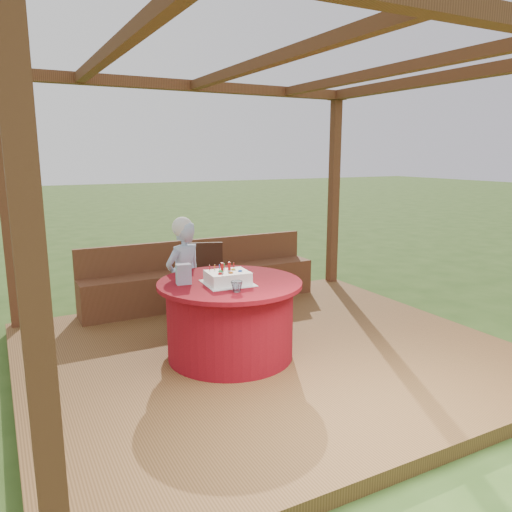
{
  "coord_description": "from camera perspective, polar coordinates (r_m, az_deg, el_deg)",
  "views": [
    {
      "loc": [
        -2.24,
        -4.0,
        1.99
      ],
      "look_at": [
        0.0,
        0.25,
        1.0
      ],
      "focal_mm": 35.0,
      "sensor_mm": 36.0,
      "label": 1
    }
  ],
  "objects": [
    {
      "name": "birthday_cake",
      "position": [
        4.47,
        -3.25,
        -2.46
      ],
      "size": [
        0.45,
        0.45,
        0.19
      ],
      "color": "white",
      "rests_on": "table"
    },
    {
      "name": "pergola",
      "position": [
        4.6,
        1.52,
        16.85
      ],
      "size": [
        4.5,
        4.0,
        2.72
      ],
      "color": "brown",
      "rests_on": "deck"
    },
    {
      "name": "deck",
      "position": [
        4.97,
        1.37,
        -11.19
      ],
      "size": [
        4.5,
        4.0,
        0.12
      ],
      "primitive_type": "cube",
      "color": "brown",
      "rests_on": "ground"
    },
    {
      "name": "bench",
      "position": [
        6.35,
        -6.2,
        -3.07
      ],
      "size": [
        3.0,
        0.42,
        0.8
      ],
      "color": "brown",
      "rests_on": "deck"
    },
    {
      "name": "chair",
      "position": [
        5.67,
        -5.89,
        -2.56
      ],
      "size": [
        0.55,
        0.55,
        0.88
      ],
      "color": "#351C10",
      "rests_on": "deck"
    },
    {
      "name": "ground",
      "position": [
        5.0,
        1.37,
        -11.83
      ],
      "size": [
        60.0,
        60.0,
        0.0
      ],
      "primitive_type": "plane",
      "color": "#2F4E1A",
      "rests_on": "ground"
    },
    {
      "name": "elderly_woman",
      "position": [
        5.19,
        -8.25,
        -2.28
      ],
      "size": [
        0.51,
        0.43,
        1.24
      ],
      "color": "#91AED7",
      "rests_on": "deck"
    },
    {
      "name": "table",
      "position": [
        4.66,
        -2.97,
        -7.15
      ],
      "size": [
        1.32,
        1.32,
        0.73
      ],
      "color": "maroon",
      "rests_on": "deck"
    },
    {
      "name": "drinking_glass",
      "position": [
        4.2,
        -2.22,
        -3.51
      ],
      "size": [
        0.11,
        0.11,
        0.09
      ],
      "primitive_type": "imported",
      "rotation": [
        0.0,
        0.0,
        0.08
      ],
      "color": "white",
      "rests_on": "table"
    },
    {
      "name": "gift_bag",
      "position": [
        4.48,
        -8.28,
        -2.06
      ],
      "size": [
        0.14,
        0.1,
        0.18
      ],
      "primitive_type": "cube",
      "rotation": [
        0.0,
        0.0,
        -0.12
      ],
      "color": "#C07CAF",
      "rests_on": "table"
    }
  ]
}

